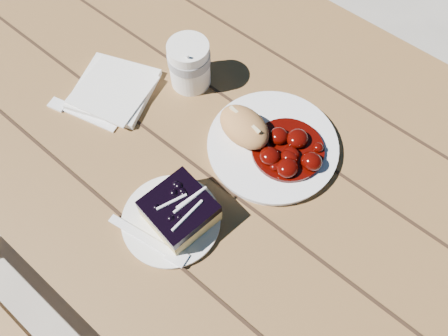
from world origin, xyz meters
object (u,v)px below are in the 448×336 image
Objects in this scene: picnic_table at (244,192)px; main_plate at (272,146)px; blueberry_cake at (180,211)px; coffee_cup at (190,64)px; bread_roll at (244,127)px; dessert_plate at (171,221)px.

picnic_table is 8.23× the size of main_plate.
coffee_cup is (-0.19, 0.24, 0.01)m from blueberry_cake.
bread_roll is 0.18m from coffee_cup.
blueberry_cake reaches higher than main_plate.
blueberry_cake is at bearing -84.40° from bread_roll.
picnic_table is at bearing 95.10° from blueberry_cake.
bread_roll reaches higher than dessert_plate.
dessert_plate is at bearing -115.39° from blueberry_cake.
bread_roll is 1.06× the size of coffee_cup.
coffee_cup is (-0.18, 0.26, 0.05)m from dessert_plate.
picnic_table is 19.43× the size of coffee_cup.
coffee_cup is at bearing 174.50° from main_plate.
picnic_table is 0.21m from bread_roll.
bread_roll is 0.22m from dessert_plate.
picnic_table is 18.37× the size of bread_roll.
blueberry_cake is 1.12× the size of coffee_cup.
bread_roll is at bearing 92.54° from dessert_plate.
coffee_cup is (-0.17, 0.04, 0.01)m from bread_roll.
picnic_table is 0.30m from coffee_cup.
bread_roll is at bearing -160.02° from main_plate.
blueberry_cake is 0.31m from coffee_cup.
dessert_plate is 0.04m from blueberry_cake.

